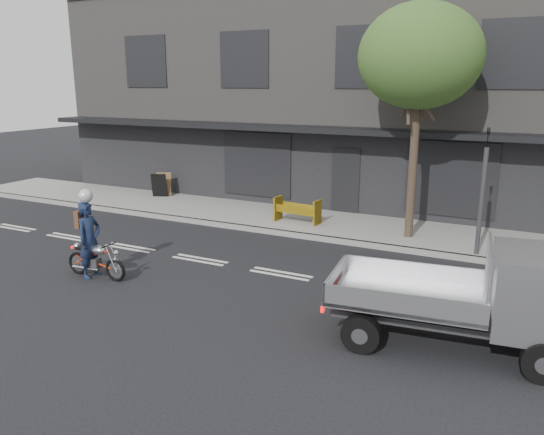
% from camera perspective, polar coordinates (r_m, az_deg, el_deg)
% --- Properties ---
extents(ground, '(80.00, 80.00, 0.00)m').
position_cam_1_polar(ground, '(13.20, 0.98, -6.09)').
color(ground, black).
rests_on(ground, ground).
extents(sidewalk, '(32.00, 3.20, 0.15)m').
position_cam_1_polar(sidewalk, '(17.34, 7.67, -0.93)').
color(sidewalk, gray).
rests_on(sidewalk, ground).
extents(kerb, '(32.00, 0.20, 0.15)m').
position_cam_1_polar(kerb, '(15.89, 5.80, -2.30)').
color(kerb, gray).
rests_on(kerb, ground).
extents(building_main, '(26.00, 10.00, 8.00)m').
position_cam_1_polar(building_main, '(23.10, 13.46, 12.48)').
color(building_main, slate).
rests_on(building_main, ground).
extents(street_tree, '(3.40, 3.40, 6.74)m').
position_cam_1_polar(street_tree, '(15.70, 15.64, 16.29)').
color(street_tree, '#382B21').
rests_on(street_tree, ground).
extents(traffic_light_pole, '(0.12, 0.12, 3.50)m').
position_cam_1_polar(traffic_light_pole, '(14.86, 21.63, 1.85)').
color(traffic_light_pole, '#2D2D30').
rests_on(traffic_light_pole, ground).
extents(motorcycle, '(1.75, 0.51, 0.90)m').
position_cam_1_polar(motorcycle, '(13.53, -18.43, -4.26)').
color(motorcycle, black).
rests_on(motorcycle, ground).
extents(rider, '(0.46, 0.69, 1.86)m').
position_cam_1_polar(rider, '(13.50, -19.04, -2.28)').
color(rider, '#16213E').
rests_on(rider, ground).
extents(flatbed_ute, '(4.46, 2.21, 1.99)m').
position_cam_1_polar(flatbed_ute, '(9.96, 24.67, -7.48)').
color(flatbed_ute, black).
rests_on(flatbed_ute, ground).
extents(construction_barrier, '(1.56, 0.76, 0.84)m').
position_cam_1_polar(construction_barrier, '(17.10, 2.44, 0.68)').
color(construction_barrier, yellow).
rests_on(construction_barrier, sidewalk).
extents(sandwich_board, '(0.70, 0.60, 0.95)m').
position_cam_1_polar(sandwich_board, '(21.59, -12.05, 3.41)').
color(sandwich_board, black).
rests_on(sandwich_board, sidewalk).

